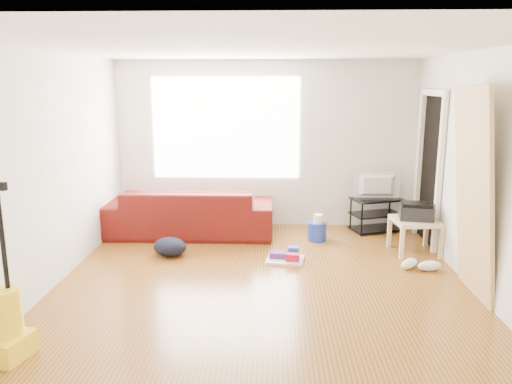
{
  "coord_description": "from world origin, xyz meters",
  "views": [
    {
      "loc": [
        0.11,
        -5.01,
        2.16
      ],
      "look_at": [
        -0.08,
        0.6,
        0.93
      ],
      "focal_mm": 35.0,
      "sensor_mm": 36.0,
      "label": 1
    }
  ],
  "objects_px": {
    "side_table": "(415,225)",
    "cleaning_tray": "(286,257)",
    "sofa": "(191,234)",
    "vacuum": "(8,326)",
    "bucket": "(317,240)",
    "tv_stand": "(376,214)",
    "backpack": "(170,256)"
  },
  "relations": [
    {
      "from": "side_table",
      "to": "cleaning_tray",
      "type": "height_order",
      "value": "side_table"
    },
    {
      "from": "sofa",
      "to": "vacuum",
      "type": "xyz_separation_m",
      "value": [
        -0.92,
        -3.36,
        0.26
      ]
    },
    {
      "from": "sofa",
      "to": "bucket",
      "type": "distance_m",
      "value": 1.83
    },
    {
      "from": "tv_stand",
      "to": "bucket",
      "type": "bearing_deg",
      "value": -169.5
    },
    {
      "from": "cleaning_tray",
      "to": "sofa",
      "type": "bearing_deg",
      "value": 141.4
    },
    {
      "from": "backpack",
      "to": "vacuum",
      "type": "height_order",
      "value": "vacuum"
    },
    {
      "from": "tv_stand",
      "to": "cleaning_tray",
      "type": "height_order",
      "value": "tv_stand"
    },
    {
      "from": "sofa",
      "to": "cleaning_tray",
      "type": "distance_m",
      "value": 1.74
    },
    {
      "from": "tv_stand",
      "to": "bucket",
      "type": "distance_m",
      "value": 1.07
    },
    {
      "from": "tv_stand",
      "to": "side_table",
      "type": "relative_size",
      "value": 1.36
    },
    {
      "from": "tv_stand",
      "to": "vacuum",
      "type": "bearing_deg",
      "value": -153.37
    },
    {
      "from": "side_table",
      "to": "vacuum",
      "type": "relative_size",
      "value": 0.42
    },
    {
      "from": "bucket",
      "to": "vacuum",
      "type": "bearing_deg",
      "value": -131.13
    },
    {
      "from": "bucket",
      "to": "sofa",
      "type": "bearing_deg",
      "value": 172.72
    },
    {
      "from": "sofa",
      "to": "cleaning_tray",
      "type": "xyz_separation_m",
      "value": [
        1.36,
        -1.09,
        0.05
      ]
    },
    {
      "from": "cleaning_tray",
      "to": "vacuum",
      "type": "xyz_separation_m",
      "value": [
        -2.28,
        -2.28,
        0.22
      ]
    },
    {
      "from": "sofa",
      "to": "cleaning_tray",
      "type": "bearing_deg",
      "value": 141.4
    },
    {
      "from": "sofa",
      "to": "vacuum",
      "type": "bearing_deg",
      "value": 74.71
    },
    {
      "from": "backpack",
      "to": "cleaning_tray",
      "type": "bearing_deg",
      "value": 10.44
    },
    {
      "from": "bucket",
      "to": "cleaning_tray",
      "type": "relative_size",
      "value": 0.53
    },
    {
      "from": "tv_stand",
      "to": "vacuum",
      "type": "relative_size",
      "value": 0.57
    },
    {
      "from": "cleaning_tray",
      "to": "bucket",
      "type": "bearing_deg",
      "value": 62.03
    },
    {
      "from": "tv_stand",
      "to": "side_table",
      "type": "bearing_deg",
      "value": -91.24
    },
    {
      "from": "backpack",
      "to": "vacuum",
      "type": "relative_size",
      "value": 0.3
    },
    {
      "from": "tv_stand",
      "to": "bucket",
      "type": "xyz_separation_m",
      "value": [
        -0.91,
        -0.5,
        -0.26
      ]
    },
    {
      "from": "bucket",
      "to": "vacuum",
      "type": "distance_m",
      "value": 4.17
    },
    {
      "from": "sofa",
      "to": "cleaning_tray",
      "type": "relative_size",
      "value": 4.81
    },
    {
      "from": "tv_stand",
      "to": "cleaning_tray",
      "type": "relative_size",
      "value": 1.64
    },
    {
      "from": "tv_stand",
      "to": "bucket",
      "type": "height_order",
      "value": "tv_stand"
    },
    {
      "from": "side_table",
      "to": "backpack",
      "type": "xyz_separation_m",
      "value": [
        -3.15,
        -0.23,
        -0.38
      ]
    },
    {
      "from": "sofa",
      "to": "tv_stand",
      "type": "xyz_separation_m",
      "value": [
        2.73,
        0.27,
        0.26
      ]
    },
    {
      "from": "sofa",
      "to": "side_table",
      "type": "bearing_deg",
      "value": 166.81
    }
  ]
}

